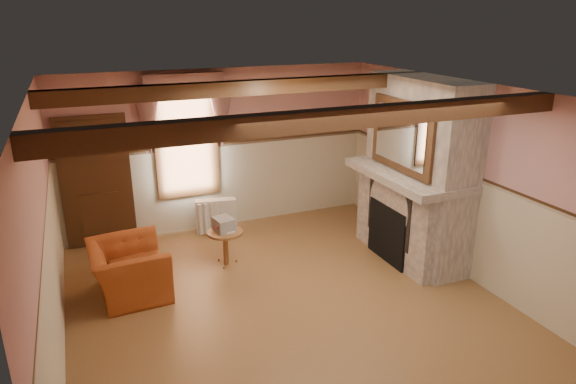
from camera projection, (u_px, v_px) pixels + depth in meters
name	position (u px, v px, depth m)	size (l,w,h in m)	color
floor	(287.00, 304.00, 6.82)	(5.50, 6.00, 0.01)	brown
ceiling	(286.00, 92.00, 5.90)	(5.50, 6.00, 0.01)	silver
wall_back	(221.00, 150.00, 8.97)	(5.50, 0.02, 2.80)	tan
wall_front	(444.00, 339.00, 3.75)	(5.50, 0.02, 2.80)	tan
wall_left	(44.00, 241.00, 5.36)	(0.02, 6.00, 2.80)	tan
wall_right	(463.00, 179.00, 7.37)	(0.02, 6.00, 2.80)	tan
wainscot	(287.00, 253.00, 6.58)	(5.50, 6.00, 1.50)	beige
chair_rail	(286.00, 198.00, 6.33)	(5.50, 6.00, 0.08)	black
firebox	(391.00, 232.00, 7.93)	(0.20, 0.95, 0.90)	black
armchair	(129.00, 270.00, 6.95)	(1.12, 0.98, 0.73)	#994219
side_table	(226.00, 248.00, 7.82)	(0.54, 0.54, 0.55)	brown
book_stack	(224.00, 224.00, 7.72)	(0.26, 0.32, 0.20)	#B7AD8C
radiator	(216.00, 216.00, 9.00)	(0.70, 0.18, 0.60)	silver
bowl	(413.00, 170.00, 7.61)	(0.35, 0.35, 0.09)	brown
mantel_clock	(387.00, 155.00, 8.19)	(0.14, 0.24, 0.20)	black
oil_lamp	(390.00, 153.00, 8.12)	(0.11, 0.11, 0.28)	gold
candle_red	(434.00, 176.00, 7.17)	(0.06, 0.06, 0.16)	#AD2A15
jar_yellow	(426.00, 174.00, 7.33)	(0.06, 0.06, 0.12)	gold
fireplace	(419.00, 171.00, 7.77)	(0.85, 2.00, 2.80)	gray
mantel	(409.00, 175.00, 7.72)	(1.05, 2.05, 0.12)	gray
overmantel_mirror	(401.00, 136.00, 7.45)	(0.06, 1.44, 1.04)	silver
door	(97.00, 184.00, 8.27)	(1.10, 0.10, 2.10)	black
window	(186.00, 139.00, 8.65)	(1.06, 0.08, 2.02)	white
window_drapes	(185.00, 104.00, 8.37)	(1.30, 0.14, 1.40)	gray
ceiling_beam_front	(335.00, 119.00, 4.89)	(5.50, 0.18, 0.20)	black
ceiling_beam_back	(253.00, 88.00, 6.98)	(5.50, 0.18, 0.20)	black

